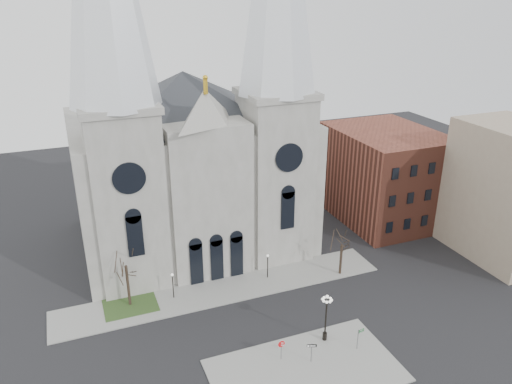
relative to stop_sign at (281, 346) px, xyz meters
name	(u,v)px	position (x,y,z in m)	size (l,w,h in m)	color
ground	(257,346)	(-1.46, 2.74, -1.77)	(160.00, 160.00, 0.00)	black
sidewalk_near	(305,371)	(1.54, -2.26, -1.70)	(18.00, 10.00, 0.14)	gray
sidewalk_far	(224,290)	(-1.46, 13.74, -1.70)	(40.00, 6.00, 0.14)	gray
grass_patch	(130,305)	(-12.46, 14.74, -1.68)	(6.00, 5.00, 0.18)	#2E481F
cathedral	(191,119)	(-1.46, 25.60, 16.71)	(33.00, 26.66, 54.00)	gray
bg_building_brick	(384,175)	(28.54, 24.74, 5.23)	(14.00, 18.00, 14.00)	brown
bg_building_tan	(508,192)	(36.54, 8.74, 7.23)	(10.00, 14.00, 18.00)	gray
tree_left	(126,263)	(-12.46, 14.74, 3.82)	(3.20, 3.20, 7.50)	black
tree_right	(342,243)	(13.54, 11.74, 2.70)	(3.20, 3.20, 6.00)	black
ped_lamp_left	(173,282)	(-7.46, 14.24, 0.56)	(0.32, 0.32, 3.26)	black
ped_lamp_right	(268,262)	(4.54, 14.24, 0.56)	(0.32, 0.32, 3.26)	black
stop_sign	(281,346)	(0.00, 0.00, 0.00)	(0.76, 0.33, 2.26)	slate
globe_lamp	(326,312)	(5.41, 1.01, 1.79)	(1.37, 1.37, 5.45)	black
one_way_sign	(312,349)	(2.58, -1.41, -0.15)	(0.91, 0.38, 2.19)	slate
street_name_sign	(358,337)	(7.87, -1.42, -0.27)	(0.73, 0.17, 2.31)	slate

